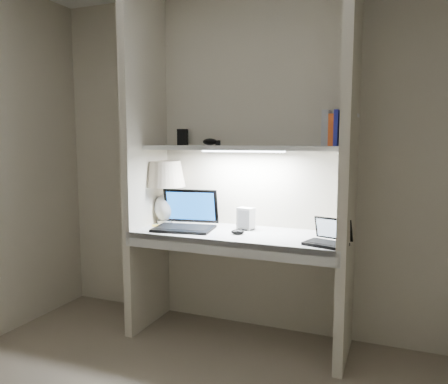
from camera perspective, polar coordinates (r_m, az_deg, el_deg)
The scene contains 17 objects.
back_wall at distance 3.23m, azimuth 3.51°, elevation 4.05°, with size 3.20×0.01×2.50m, color beige.
alcove_panel_left at distance 3.29m, azimuth -10.22°, elevation 4.01°, with size 0.06×0.55×2.50m, color beige.
alcove_panel_right at distance 2.80m, azimuth 16.01°, elevation 3.40°, with size 0.06×0.55×2.50m, color beige.
desk at distance 3.04m, azimuth 1.79°, elevation -5.64°, with size 1.40×0.55×0.04m, color white.
desk_apron at distance 2.81m, azimuth -0.06°, elevation -7.30°, with size 1.46×0.03×0.10m, color silver.
shelf at distance 3.05m, azimuth 2.45°, elevation 5.78°, with size 1.40×0.36×0.03m, color silver.
strip_light at distance 3.05m, azimuth 2.45°, elevation 5.37°, with size 0.60×0.04×0.01m, color white.
table_lamp at distance 3.36m, azimuth -7.81°, elevation 1.40°, with size 0.33×0.33×0.48m.
laptop_main at distance 3.17m, azimuth -4.92°, elevation -3.63°, with size 0.46×0.41×0.27m.
laptop_netbook at distance 2.75m, azimuth 13.48°, elevation -5.89°, with size 0.29×0.27×0.16m.
speaker at distance 3.11m, azimuth 2.87°, elevation -3.49°, with size 0.11×0.08×0.16m, color silver.
mouse at distance 2.96m, azimuth 1.79°, elevation -5.24°, with size 0.09×0.06×0.03m, color black.
cable_coil at distance 3.12m, azimuth 3.15°, elevation -4.84°, with size 0.09×0.09×0.01m, color black.
sticky_note at distance 3.29m, azimuth -8.67°, elevation -4.36°, with size 0.08×0.08×0.00m, color gold.
book_row at distance 2.98m, azimuth 14.90°, elevation 7.96°, with size 0.22×0.16×0.23m.
shelf_box at distance 3.34m, azimuth -5.42°, elevation 7.14°, with size 0.07×0.05×0.12m, color black.
shelf_gadget at distance 3.23m, azimuth -1.84°, elevation 6.57°, with size 0.12×0.08×0.05m, color black.
Camera 1 is at (1.02, -1.56, 1.40)m, focal length 35.00 mm.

